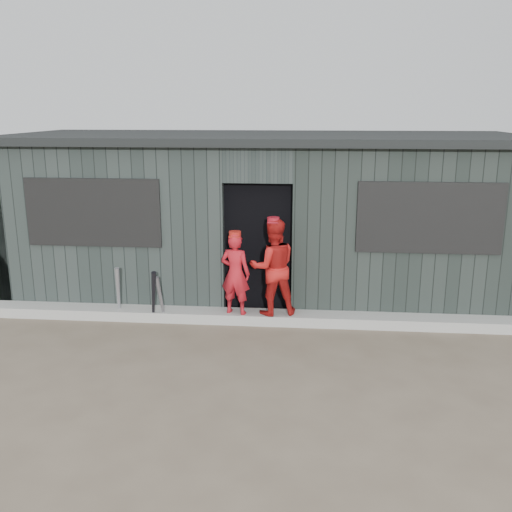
# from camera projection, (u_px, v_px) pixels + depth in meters

# --- Properties ---
(ground) EXTENTS (80.00, 80.00, 0.00)m
(ground) POSITION_uv_depth(u_px,v_px,m) (242.00, 379.00, 6.56)
(ground) COLOR brown
(ground) RESTS_ON ground
(curb) EXTENTS (8.00, 0.36, 0.15)m
(curb) POSITION_uv_depth(u_px,v_px,m) (256.00, 317.00, 8.30)
(curb) COLOR #979792
(curb) RESTS_ON ground
(bat_left) EXTENTS (0.14, 0.25, 0.81)m
(bat_left) POSITION_uv_depth(u_px,v_px,m) (118.00, 293.00, 8.32)
(bat_left) COLOR #9999A1
(bat_left) RESTS_ON ground
(bat_mid) EXTENTS (0.14, 0.25, 0.72)m
(bat_mid) POSITION_uv_depth(u_px,v_px,m) (161.00, 299.00, 8.18)
(bat_mid) COLOR slate
(bat_mid) RESTS_ON ground
(bat_right) EXTENTS (0.19, 0.32, 0.82)m
(bat_right) POSITION_uv_depth(u_px,v_px,m) (153.00, 297.00, 8.14)
(bat_right) COLOR black
(bat_right) RESTS_ON ground
(player_red_left) EXTENTS (0.49, 0.38, 1.18)m
(player_red_left) POSITION_uv_depth(u_px,v_px,m) (235.00, 274.00, 8.10)
(player_red_left) COLOR #B31620
(player_red_left) RESTS_ON curb
(player_red_right) EXTENTS (0.78, 0.68, 1.38)m
(player_red_right) POSITION_uv_depth(u_px,v_px,m) (273.00, 267.00, 8.07)
(player_red_right) COLOR #B21815
(player_red_right) RESTS_ON curb
(player_grey_back) EXTENTS (0.63, 0.45, 1.21)m
(player_grey_back) POSITION_uv_depth(u_px,v_px,m) (299.00, 272.00, 8.70)
(player_grey_back) COLOR #A5A5A5
(player_grey_back) RESTS_ON ground
(dugout) EXTENTS (8.30, 3.30, 2.62)m
(dugout) POSITION_uv_depth(u_px,v_px,m) (265.00, 214.00, 9.62)
(dugout) COLOR black
(dugout) RESTS_ON ground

